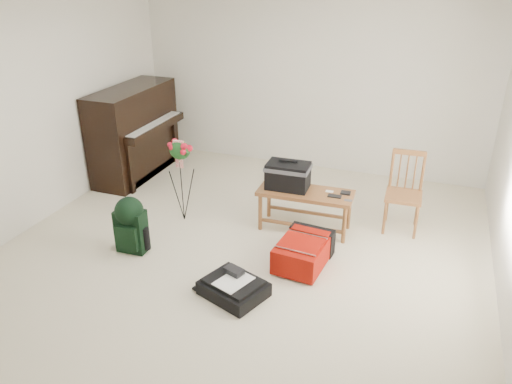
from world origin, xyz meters
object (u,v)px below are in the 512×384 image
at_px(dining_chair, 404,193).
at_px(red_suitcase, 305,249).
at_px(piano, 135,134).
at_px(flower_stand, 182,181).
at_px(bench, 294,181).
at_px(black_duffel, 234,287).
at_px(green_backpack, 130,222).

distance_m(dining_chair, red_suitcase, 1.40).
bearing_deg(piano, flower_stand, -38.83).
xyz_separation_m(dining_chair, red_suitcase, (-0.85, -1.07, -0.29)).
bearing_deg(flower_stand, dining_chair, 12.37).
bearing_deg(red_suitcase, flower_stand, 171.29).
relative_size(bench, flower_stand, 1.05).
distance_m(dining_chair, black_duffel, 2.29).
bearing_deg(dining_chair, bench, -163.99).
relative_size(dining_chair, flower_stand, 0.89).
height_order(bench, black_duffel, bench).
height_order(piano, black_duffel, piano).
bearing_deg(bench, dining_chair, 16.07).
height_order(black_duffel, green_backpack, green_backpack).
height_order(dining_chair, green_backpack, dining_chair).
relative_size(red_suitcase, flower_stand, 0.69).
xyz_separation_m(piano, green_backpack, (1.08, -1.83, -0.26)).
bearing_deg(dining_chair, piano, 172.66).
bearing_deg(bench, green_backpack, -144.52).
bearing_deg(flower_stand, green_backpack, -105.94).
bearing_deg(flower_stand, black_duffel, -49.05).
height_order(dining_chair, red_suitcase, dining_chair).
relative_size(piano, flower_stand, 1.46).
bearing_deg(flower_stand, bench, 9.93).
xyz_separation_m(bench, dining_chair, (1.18, 0.38, -0.13)).
xyz_separation_m(bench, green_backpack, (-1.44, -1.10, -0.24)).
bearing_deg(red_suitcase, piano, 158.89).
xyz_separation_m(red_suitcase, flower_stand, (-1.59, 0.40, 0.35)).
distance_m(dining_chair, green_backpack, 3.02).
bearing_deg(green_backpack, red_suitcase, 10.50).
xyz_separation_m(bench, red_suitcase, (0.33, -0.69, -0.43)).
xyz_separation_m(dining_chair, black_duffel, (-1.32, -1.84, -0.36)).
height_order(black_duffel, flower_stand, flower_stand).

